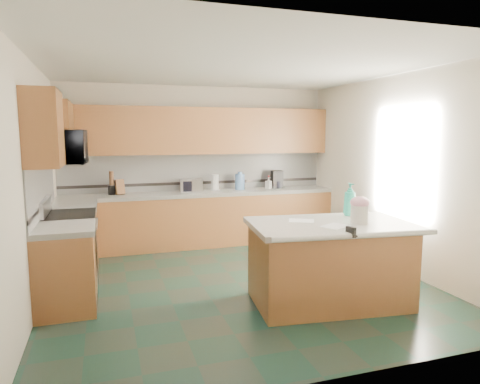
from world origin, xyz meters
name	(u,v)px	position (x,y,z in m)	size (l,w,h in m)	color
floor	(237,283)	(0.00, 0.00, 0.00)	(4.60, 4.60, 0.00)	black
ceiling	(237,65)	(0.00, 0.00, 2.70)	(4.60, 4.60, 0.00)	white
wall_back	(198,165)	(0.00, 2.32, 1.35)	(4.60, 0.04, 2.70)	silver
wall_front	(332,208)	(0.00, -2.32, 1.35)	(4.60, 0.04, 2.70)	silver
wall_left	(31,184)	(-2.32, 0.00, 1.35)	(0.04, 4.60, 2.70)	silver
wall_right	(395,173)	(2.32, 0.00, 1.35)	(0.04, 4.60, 2.70)	silver
back_base_cab	(202,220)	(0.00, 2.00, 0.43)	(4.60, 0.60, 0.86)	#452811
back_countertop	(202,193)	(0.00, 2.00, 0.89)	(4.60, 0.64, 0.06)	white
back_upper_cab	(199,131)	(0.00, 2.13, 1.94)	(4.60, 0.33, 0.78)	#452811
back_backsplash	(198,172)	(0.00, 2.29, 1.24)	(4.60, 0.02, 0.63)	silver
back_accent_band	(198,183)	(0.00, 2.28, 1.04)	(4.60, 0.01, 0.05)	black
left_base_cab_rear	(75,238)	(-2.00, 1.29, 0.43)	(0.60, 0.82, 0.86)	#452811
left_counter_rear	(73,206)	(-2.00, 1.29, 0.89)	(0.64, 0.82, 0.06)	white
left_base_cab_front	(66,271)	(-2.00, -0.24, 0.43)	(0.60, 0.72, 0.86)	#452811
left_counter_front	(64,229)	(-2.00, -0.24, 0.89)	(0.64, 0.72, 0.06)	white
left_backsplash	(42,189)	(-2.29, 0.55, 1.24)	(0.02, 2.30, 0.63)	silver
left_accent_band	(43,205)	(-2.28, 0.55, 1.04)	(0.01, 2.30, 0.05)	black
left_upper_cab_rear	(59,130)	(-2.13, 1.42, 1.94)	(0.33, 1.09, 0.78)	#452811
left_upper_cab_front	(43,129)	(-2.13, -0.24, 1.94)	(0.33, 0.72, 0.78)	#452811
range_body	(71,252)	(-2.00, 0.50, 0.44)	(0.60, 0.76, 0.88)	#B7B7BC
range_oven_door	(96,253)	(-1.71, 0.50, 0.40)	(0.02, 0.68, 0.55)	black
range_cooktop	(69,215)	(-2.00, 0.50, 0.90)	(0.62, 0.78, 0.04)	black
range_handle	(97,223)	(-1.68, 0.50, 0.78)	(0.02, 0.02, 0.66)	#B7B7BC
range_backguard	(45,207)	(-2.26, 0.50, 1.02)	(0.06, 0.76, 0.18)	#B7B7BC
microwave	(65,147)	(-2.00, 0.50, 1.73)	(0.73, 0.50, 0.41)	#B7B7BC
island_base	(329,266)	(0.78, -0.93, 0.43)	(1.65, 0.94, 0.86)	#452811
island_top	(330,225)	(0.78, -0.93, 0.89)	(1.75, 1.04, 0.06)	white
island_bullnose	(357,236)	(0.78, -1.45, 0.89)	(0.06, 0.06, 1.75)	white
treat_jar	(359,214)	(1.07, -1.06, 1.02)	(0.19, 0.19, 0.20)	silver
treat_jar_lid	(360,202)	(1.07, -1.06, 1.15)	(0.21, 0.21, 0.13)	pink
treat_jar_knob	(360,198)	(1.07, -1.06, 1.20)	(0.02, 0.02, 0.07)	tan
treat_jar_knob_end_l	(357,198)	(1.03, -1.06, 1.20)	(0.04, 0.04, 0.04)	tan
treat_jar_knob_end_r	(363,198)	(1.10, -1.06, 1.20)	(0.04, 0.04, 0.04)	tan
soap_bottle_island	(350,199)	(1.21, -0.64, 1.11)	(0.15, 0.15, 0.39)	#2CB29A
paper_sheet_a	(335,226)	(0.74, -1.12, 0.92)	(0.28, 0.21, 0.00)	white
paper_sheet_b	(301,221)	(0.53, -0.75, 0.92)	(0.28, 0.21, 0.00)	white
clamp_body	(351,232)	(0.73, -1.43, 0.93)	(0.03, 0.11, 0.10)	black
clamp_handle	(355,235)	(0.73, -1.50, 0.91)	(0.02, 0.02, 0.08)	black
knife_block	(120,187)	(-1.34, 2.05, 1.04)	(0.13, 0.11, 0.24)	#472814
utensil_crock	(112,190)	(-1.46, 2.08, 1.00)	(0.12, 0.12, 0.15)	black
utensil_bundle	(111,178)	(-1.46, 2.08, 1.19)	(0.07, 0.07, 0.23)	#472814
toaster_oven	(191,185)	(-0.17, 2.05, 1.03)	(0.36, 0.25, 0.21)	#B7B7BC
toaster_oven_door	(193,186)	(-0.17, 1.93, 1.03)	(0.32, 0.01, 0.17)	black
paper_towel	(215,182)	(0.26, 2.10, 1.06)	(0.12, 0.12, 0.27)	white
paper_towel_base	(215,190)	(0.26, 2.10, 0.93)	(0.18, 0.18, 0.01)	#B7B7BC
water_jug	(240,182)	(0.69, 2.06, 1.06)	(0.17, 0.17, 0.27)	#547CB7
water_jug_neck	(240,173)	(0.69, 2.06, 1.21)	(0.08, 0.08, 0.04)	#547CB7
coffee_maker	(277,179)	(1.40, 2.08, 1.08)	(0.19, 0.20, 0.32)	black
coffee_carafe	(278,185)	(1.40, 2.03, 0.98)	(0.13, 0.13, 0.13)	black
soap_bottle_back	(269,183)	(1.23, 2.05, 1.02)	(0.09, 0.09, 0.20)	white
soap_back_cap	(269,176)	(1.23, 2.05, 1.14)	(0.02, 0.02, 0.03)	red
window_light_proxy	(403,163)	(2.29, -0.20, 1.50)	(0.02, 1.40, 1.10)	white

